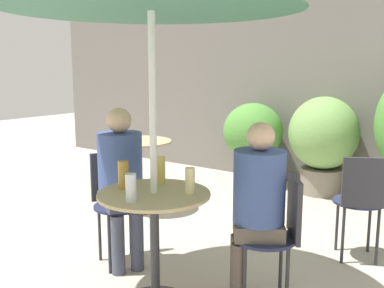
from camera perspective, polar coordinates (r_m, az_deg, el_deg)
name	(u,v)px	position (r m, az deg, el deg)	size (l,w,h in m)	color
storefront_wall	(344,68)	(5.76, 18.80, 9.13)	(10.00, 0.06, 3.00)	slate
cafe_table_near	(154,224)	(2.88, -4.79, -10.13)	(0.71, 0.71, 0.75)	#2D2D33
cafe_table_far	(138,160)	(4.79, -6.81, -2.02)	(0.70, 0.70, 0.75)	#2D2D33
bistro_chair_0	(278,228)	(2.89, 10.92, -10.44)	(0.45, 0.45, 0.86)	#232847
bistro_chair_1	(116,195)	(3.58, -9.63, -6.40)	(0.45, 0.43, 0.86)	#232847
bistro_chair_3	(361,197)	(3.72, 20.72, -6.29)	(0.44, 0.45, 0.86)	#232847
seated_person_0	(257,199)	(2.82, 8.20, -6.91)	(0.40, 0.40, 1.20)	brown
seated_person_1	(121,174)	(3.40, -9.00, -3.74)	(0.41, 0.39, 1.23)	#42475B
beer_glass_0	(123,175)	(2.91, -8.70, -3.88)	(0.07, 0.07, 0.18)	#B28433
beer_glass_1	(131,188)	(2.62, -7.77, -5.55)	(0.06, 0.06, 0.17)	silver
beer_glass_2	(190,181)	(2.77, -0.26, -4.66)	(0.06, 0.06, 0.16)	beige
beer_glass_3	(161,170)	(3.01, -4.00, -3.30)	(0.06, 0.06, 0.18)	#DBC65B
potted_plant_0	(253,135)	(5.84, 7.73, 1.13)	(0.77, 0.77, 1.06)	brown
potted_plant_1	(323,138)	(5.57, 16.33, 0.69)	(0.82, 0.82, 1.17)	slate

